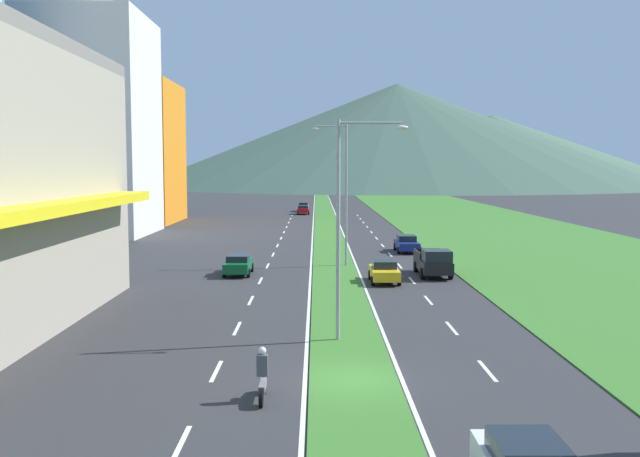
{
  "coord_description": "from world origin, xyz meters",
  "views": [
    {
      "loc": [
        -1.34,
        -25.01,
        7.68
      ],
      "look_at": [
        -1.02,
        35.85,
        2.36
      ],
      "focal_mm": 40.11,
      "sensor_mm": 36.0,
      "label": 1
    }
  ],
  "objects_px": {
    "pickup_truck_0": "(434,262)",
    "motorcycle_rider": "(263,378)",
    "car_4": "(384,271)",
    "car_2": "(407,243)",
    "car_3": "(303,207)",
    "street_lamp_near": "(346,215)",
    "car_0": "(238,264)",
    "street_lamp_mid": "(343,187)",
    "car_1": "(303,210)"
  },
  "relations": [
    {
      "from": "street_lamp_mid",
      "to": "car_4",
      "type": "xyz_separation_m",
      "value": [
        2.45,
        -7.89,
        -5.38
      ]
    },
    {
      "from": "car_0",
      "to": "motorcycle_rider",
      "type": "height_order",
      "value": "motorcycle_rider"
    },
    {
      "from": "car_1",
      "to": "pickup_truck_0",
      "type": "distance_m",
      "value": 65.33
    },
    {
      "from": "car_0",
      "to": "car_3",
      "type": "bearing_deg",
      "value": -2.7
    },
    {
      "from": "street_lamp_mid",
      "to": "car_3",
      "type": "bearing_deg",
      "value": 93.65
    },
    {
      "from": "pickup_truck_0",
      "to": "street_lamp_mid",
      "type": "bearing_deg",
      "value": -130.86
    },
    {
      "from": "street_lamp_near",
      "to": "car_4",
      "type": "xyz_separation_m",
      "value": [
        3.22,
        15.82,
        -4.83
      ]
    },
    {
      "from": "pickup_truck_0",
      "to": "motorcycle_rider",
      "type": "distance_m",
      "value": 28.26
    },
    {
      "from": "car_0",
      "to": "car_4",
      "type": "relative_size",
      "value": 1.09
    },
    {
      "from": "car_4",
      "to": "motorcycle_rider",
      "type": "relative_size",
      "value": 2.02
    },
    {
      "from": "car_3",
      "to": "car_2",
      "type": "bearing_deg",
      "value": -169.85
    },
    {
      "from": "street_lamp_near",
      "to": "car_0",
      "type": "relative_size",
      "value": 2.2
    },
    {
      "from": "pickup_truck_0",
      "to": "motorcycle_rider",
      "type": "relative_size",
      "value": 2.7
    },
    {
      "from": "car_3",
      "to": "pickup_truck_0",
      "type": "distance_m",
      "value": 72.59
    },
    {
      "from": "car_0",
      "to": "pickup_truck_0",
      "type": "distance_m",
      "value": 13.76
    },
    {
      "from": "street_lamp_mid",
      "to": "car_1",
      "type": "distance_m",
      "value": 59.59
    },
    {
      "from": "street_lamp_near",
      "to": "car_1",
      "type": "height_order",
      "value": "street_lamp_near"
    },
    {
      "from": "street_lamp_near",
      "to": "car_2",
      "type": "bearing_deg",
      "value": 78.2
    },
    {
      "from": "car_4",
      "to": "motorcycle_rider",
      "type": "bearing_deg",
      "value": -14.72
    },
    {
      "from": "car_2",
      "to": "car_3",
      "type": "distance_m",
      "value": 58.49
    },
    {
      "from": "motorcycle_rider",
      "to": "car_0",
      "type": "bearing_deg",
      "value": 7.84
    },
    {
      "from": "street_lamp_mid",
      "to": "car_2",
      "type": "bearing_deg",
      "value": 55.94
    },
    {
      "from": "car_0",
      "to": "car_1",
      "type": "distance_m",
      "value": 63.7
    },
    {
      "from": "car_2",
      "to": "car_4",
      "type": "xyz_separation_m",
      "value": [
        -3.61,
        -16.86,
        -0.02
      ]
    },
    {
      "from": "car_3",
      "to": "motorcycle_rider",
      "type": "bearing_deg",
      "value": -179.75
    },
    {
      "from": "car_2",
      "to": "car_4",
      "type": "bearing_deg",
      "value": -12.09
    },
    {
      "from": "motorcycle_rider",
      "to": "street_lamp_near",
      "type": "bearing_deg",
      "value": -20.77
    },
    {
      "from": "street_lamp_near",
      "to": "car_3",
      "type": "distance_m",
      "value": 90.44
    },
    {
      "from": "car_2",
      "to": "car_3",
      "type": "height_order",
      "value": "car_3"
    },
    {
      "from": "street_lamp_near",
      "to": "street_lamp_mid",
      "type": "relative_size",
      "value": 0.89
    },
    {
      "from": "car_2",
      "to": "pickup_truck_0",
      "type": "bearing_deg",
      "value": 0.31
    },
    {
      "from": "car_1",
      "to": "pickup_truck_0",
      "type": "bearing_deg",
      "value": -170.94
    },
    {
      "from": "motorcycle_rider",
      "to": "street_lamp_mid",
      "type": "bearing_deg",
      "value": -6.86
    },
    {
      "from": "street_lamp_near",
      "to": "pickup_truck_0",
      "type": "height_order",
      "value": "street_lamp_near"
    },
    {
      "from": "street_lamp_near",
      "to": "car_4",
      "type": "relative_size",
      "value": 2.4
    },
    {
      "from": "street_lamp_near",
      "to": "car_2",
      "type": "xyz_separation_m",
      "value": [
        6.83,
        32.67,
        -4.81
      ]
    },
    {
      "from": "street_lamp_mid",
      "to": "street_lamp_near",
      "type": "bearing_deg",
      "value": -91.86
    },
    {
      "from": "car_1",
      "to": "motorcycle_rider",
      "type": "distance_m",
      "value": 90.96
    },
    {
      "from": "street_lamp_mid",
      "to": "car_3",
      "type": "height_order",
      "value": "street_lamp_mid"
    },
    {
      "from": "car_3",
      "to": "street_lamp_mid",
      "type": "bearing_deg",
      "value": -176.35
    },
    {
      "from": "car_4",
      "to": "pickup_truck_0",
      "type": "bearing_deg",
      "value": 125.0
    },
    {
      "from": "car_4",
      "to": "car_3",
      "type": "bearing_deg",
      "value": -174.86
    },
    {
      "from": "car_2",
      "to": "car_1",
      "type": "bearing_deg",
      "value": -168.51
    },
    {
      "from": "car_0",
      "to": "car_1",
      "type": "relative_size",
      "value": 1.07
    },
    {
      "from": "street_lamp_mid",
      "to": "car_0",
      "type": "height_order",
      "value": "street_lamp_mid"
    },
    {
      "from": "street_lamp_mid",
      "to": "car_3",
      "type": "distance_m",
      "value": 66.89
    },
    {
      "from": "car_0",
      "to": "street_lamp_near",
      "type": "bearing_deg",
      "value": -160.54
    },
    {
      "from": "car_0",
      "to": "car_2",
      "type": "bearing_deg",
      "value": -45.58
    },
    {
      "from": "car_2",
      "to": "pickup_truck_0",
      "type": "xyz_separation_m",
      "value": [
        0.08,
        -14.27,
        0.22
      ]
    },
    {
      "from": "pickup_truck_0",
      "to": "car_4",
      "type": "bearing_deg",
      "value": -55.0
    }
  ]
}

